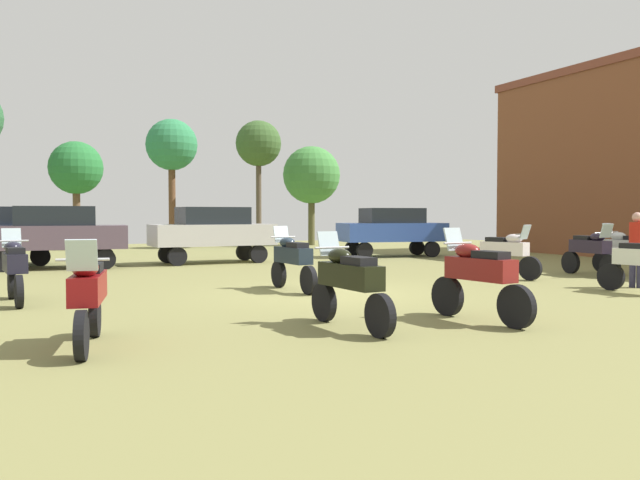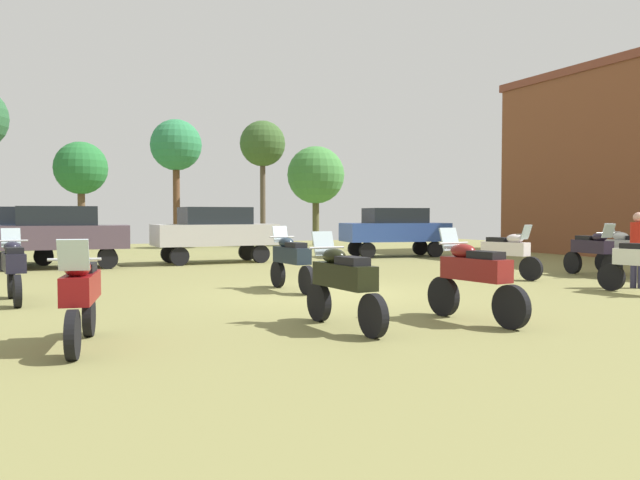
% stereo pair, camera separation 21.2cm
% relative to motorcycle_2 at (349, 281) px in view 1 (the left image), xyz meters
% --- Properties ---
extents(ground_plane, '(44.00, 52.00, 0.02)m').
position_rel_motorcycle_2_xyz_m(ground_plane, '(1.65, 4.16, -0.73)').
color(ground_plane, olive).
extents(motorcycle_2, '(0.62, 2.23, 1.47)m').
position_rel_motorcycle_2_xyz_m(motorcycle_2, '(0.00, 0.00, 0.00)').
color(motorcycle_2, black).
rests_on(motorcycle_2, ground).
extents(motorcycle_3, '(0.72, 2.11, 1.44)m').
position_rel_motorcycle_2_xyz_m(motorcycle_3, '(-3.71, 0.21, -0.01)').
color(motorcycle_3, black).
rests_on(motorcycle_3, ground).
extents(motorcycle_4, '(0.62, 2.19, 1.47)m').
position_rel_motorcycle_2_xyz_m(motorcycle_4, '(1.10, 4.80, -0.00)').
color(motorcycle_4, black).
rests_on(motorcycle_4, ground).
extents(motorcycle_5, '(0.84, 2.11, 1.47)m').
position_rel_motorcycle_2_xyz_m(motorcycle_5, '(7.40, 4.88, 0.00)').
color(motorcycle_5, black).
rests_on(motorcycle_5, ground).
extents(motorcycle_6, '(0.62, 2.22, 1.48)m').
position_rel_motorcycle_2_xyz_m(motorcycle_6, '(11.27, 4.18, 0.01)').
color(motorcycle_6, black).
rests_on(motorcycle_6, ground).
extents(motorcycle_8, '(0.62, 2.16, 1.49)m').
position_rel_motorcycle_2_xyz_m(motorcycle_8, '(10.08, 4.40, 0.01)').
color(motorcycle_8, black).
rests_on(motorcycle_8, ground).
extents(motorcycle_9, '(0.62, 2.14, 1.46)m').
position_rel_motorcycle_2_xyz_m(motorcycle_9, '(-4.60, 5.25, -0.01)').
color(motorcycle_9, black).
rests_on(motorcycle_9, ground).
extents(motorcycle_11, '(0.62, 2.16, 1.51)m').
position_rel_motorcycle_2_xyz_m(motorcycle_11, '(2.20, -0.34, 0.02)').
color(motorcycle_11, black).
rests_on(motorcycle_11, ground).
extents(car_1, '(4.33, 1.89, 2.00)m').
position_rel_motorcycle_2_xyz_m(car_1, '(1.75, 13.65, 0.45)').
color(car_1, black).
rests_on(car_1, ground).
extents(car_2, '(4.45, 2.20, 2.00)m').
position_rel_motorcycle_2_xyz_m(car_2, '(-3.44, 13.45, 0.45)').
color(car_2, black).
rests_on(car_2, ground).
extents(car_3, '(4.53, 2.46, 2.00)m').
position_rel_motorcycle_2_xyz_m(car_3, '(9.38, 13.83, 0.45)').
color(car_3, black).
rests_on(car_3, ground).
extents(person_2, '(0.43, 0.43, 1.79)m').
position_rel_motorcycle_2_xyz_m(person_2, '(8.68, 1.84, 0.33)').
color(person_2, '#302E4A').
rests_on(person_2, ground).
extents(tree_2, '(3.24, 3.24, 5.60)m').
position_rel_motorcycle_2_xyz_m(tree_2, '(10.46, 24.16, 3.22)').
color(tree_2, '#4D4B2B').
rests_on(tree_2, ground).
extents(tree_3, '(2.38, 2.38, 6.63)m').
position_rel_motorcycle_2_xyz_m(tree_3, '(6.83, 22.85, 4.64)').
color(tree_3, '#4F4334').
rests_on(tree_3, ground).
extents(tree_5, '(2.55, 2.55, 5.28)m').
position_rel_motorcycle_2_xyz_m(tree_5, '(-1.98, 24.34, 3.22)').
color(tree_5, brown).
rests_on(tree_5, ground).
extents(tree_6, '(2.63, 2.63, 6.65)m').
position_rel_motorcycle_2_xyz_m(tree_6, '(2.65, 24.42, 4.52)').
color(tree_6, brown).
rests_on(tree_6, ground).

